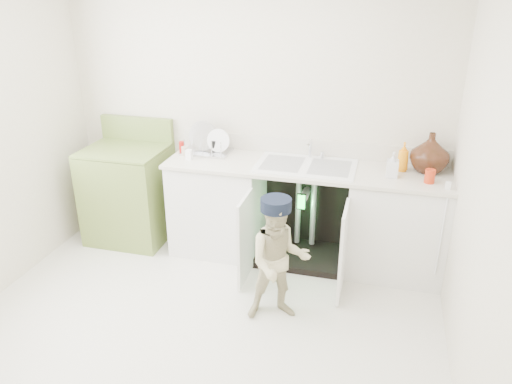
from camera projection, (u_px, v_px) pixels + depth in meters
ground at (200, 328)px, 3.69m from camera, size 3.50×3.50×0.00m
room_shell at (191, 170)px, 3.19m from camera, size 6.00×5.50×1.26m
counter_run at (308, 211)px, 4.43m from camera, size 2.44×1.02×1.23m
avocado_stove at (129, 192)px, 4.82m from camera, size 0.74×0.65×1.15m
repair_worker at (279, 260)px, 3.64m from camera, size 0.56×0.81×0.97m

